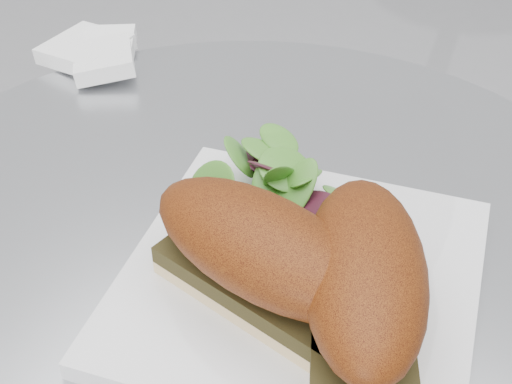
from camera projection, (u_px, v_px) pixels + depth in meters
plate at (300, 282)px, 0.53m from camera, size 0.29×0.29×0.02m
sandwich_left at (262, 255)px, 0.48m from camera, size 0.19×0.12×0.08m
sandwich_right at (364, 282)px, 0.46m from camera, size 0.14×0.20×0.08m
salad at (276, 177)px, 0.58m from camera, size 0.12×0.12×0.05m
napkin at (95, 59)px, 0.79m from camera, size 0.14×0.14×0.02m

